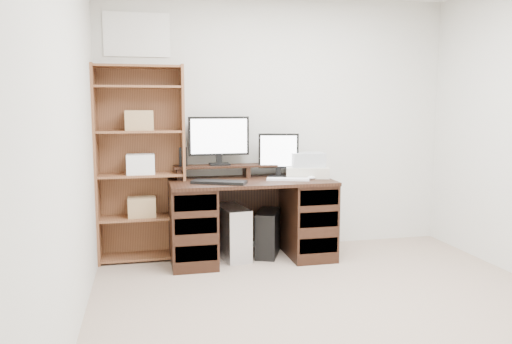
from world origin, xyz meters
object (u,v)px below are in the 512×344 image
object	(u,v)px
tower_silver	(233,232)
monitor_small	(279,153)
tower_black	(268,233)
monitor_wide	(219,138)
desk	(251,218)
printer	(307,172)
bookshelf	(141,162)

from	to	relation	value
tower_silver	monitor_small	bearing A→B (deg)	-1.51
monitor_small	tower_black	bearing A→B (deg)	-142.63
monitor_wide	tower_black	xyz separation A→B (m)	(0.44, -0.17, -0.91)
desk	monitor_wide	bearing A→B (deg)	138.63
desk	printer	size ratio (longest dim) A/B	3.74
printer	tower_silver	xyz separation A→B (m)	(-0.73, -0.01, -0.56)
desk	tower_black	world-z (taller)	desk
printer	tower_silver	bearing A→B (deg)	-164.04
monitor_small	bookshelf	bearing A→B (deg)	-170.58
printer	tower_black	distance (m)	0.70
monitor_wide	tower_black	size ratio (longest dim) A/B	1.23
monitor_wide	bookshelf	world-z (taller)	bookshelf
monitor_small	tower_silver	bearing A→B (deg)	-159.03
desk	bookshelf	size ratio (longest dim) A/B	0.83
monitor_wide	printer	xyz separation A→B (m)	(0.83, -0.17, -0.33)
tower_silver	tower_black	world-z (taller)	tower_silver
printer	bookshelf	size ratio (longest dim) A/B	0.22
desk	tower_silver	xyz separation A→B (m)	(-0.16, 0.06, -0.14)
tower_silver	bookshelf	world-z (taller)	bookshelf
tower_black	desk	bearing A→B (deg)	-138.55
printer	tower_silver	size ratio (longest dim) A/B	0.82
monitor_small	desk	bearing A→B (deg)	-145.08
tower_black	monitor_wide	bearing A→B (deg)	-178.85
monitor_small	bookshelf	world-z (taller)	bookshelf
desk	monitor_small	xyz separation A→B (m)	(0.29, 0.11, 0.59)
monitor_wide	bookshelf	size ratio (longest dim) A/B	0.32
tower_black	printer	bearing A→B (deg)	21.96
monitor_wide	tower_silver	bearing A→B (deg)	-61.88
printer	bookshelf	world-z (taller)	bookshelf
monitor_wide	bookshelf	xyz separation A→B (m)	(-0.73, -0.02, -0.21)
monitor_small	monitor_wide	bearing A→B (deg)	-178.11
monitor_small	tower_silver	world-z (taller)	monitor_small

